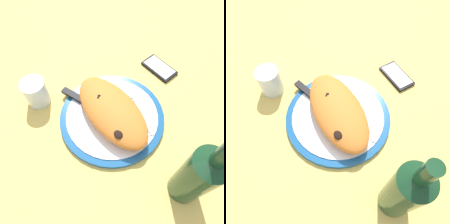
{
  "view_description": "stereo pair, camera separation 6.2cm",
  "coord_description": "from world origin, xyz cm",
  "views": [
    {
      "loc": [
        -29.46,
        12.6,
        56.88
      ],
      "look_at": [
        0.0,
        0.0,
        3.58
      ],
      "focal_mm": 35.03,
      "sensor_mm": 36.0,
      "label": 1
    },
    {
      "loc": [
        -31.33,
        6.68,
        56.88
      ],
      "look_at": [
        0.0,
        0.0,
        3.58
      ],
      "focal_mm": 35.03,
      "sensor_mm": 36.0,
      "label": 2
    }
  ],
  "objects": [
    {
      "name": "ground_plane",
      "position": [
        0.0,
        0.0,
        -1.5
      ],
      "size": [
        150.0,
        150.0,
        3.0
      ],
      "primitive_type": "cube",
      "color": "#DBB756"
    },
    {
      "name": "fork",
      "position": [
        0.11,
        -8.43,
        1.78
      ],
      "size": [
        17.49,
        2.64,
        0.4
      ],
      "color": "silver",
      "rests_on": "plate"
    },
    {
      "name": "water_glass",
      "position": [
        14.87,
        18.31,
        3.64
      ],
      "size": [
        7.08,
        7.08,
        8.47
      ],
      "color": "silver",
      "rests_on": "ground_plane"
    },
    {
      "name": "calzone",
      "position": [
        0.25,
        0.37,
        4.42
      ],
      "size": [
        29.81,
        18.96,
        5.64
      ],
      "color": "orange",
      "rests_on": "plate"
    },
    {
      "name": "wine_bottle",
      "position": [
        -25.51,
        -8.13,
        11.4
      ],
      "size": [
        7.27,
        7.27,
        27.72
      ],
      "color": "#14381E",
      "rests_on": "ground_plane"
    },
    {
      "name": "smartphone",
      "position": [
        11.49,
        -22.53,
        0.56
      ],
      "size": [
        12.78,
        9.32,
        1.16
      ],
      "color": "black",
      "rests_on": "ground_plane"
    },
    {
      "name": "knife",
      "position": [
        7.97,
        6.22,
        2.07
      ],
      "size": [
        18.96,
        13.68,
        1.2
      ],
      "color": "silver",
      "rests_on": "plate"
    },
    {
      "name": "plate",
      "position": [
        0.0,
        0.0,
        0.76
      ],
      "size": [
        30.67,
        30.67,
        1.58
      ],
      "color": "navy",
      "rests_on": "ground_plane"
    }
  ]
}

